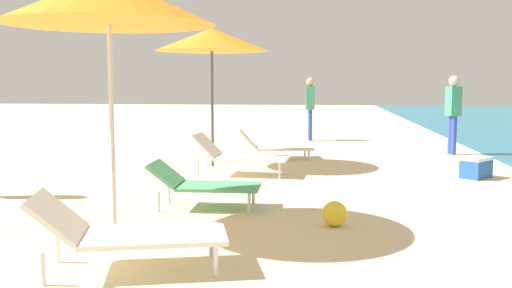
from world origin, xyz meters
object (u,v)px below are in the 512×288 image
object	(u,v)px
lounger_third_inland	(126,231)
lounger_third_shoreside	(203,183)
lounger_farthest_inland	(239,155)
person_walking_near	(310,103)
person_walking_far	(453,107)
cooler_box	(476,167)
lounger_farthest_shoreside	(273,145)
beach_ball	(335,214)
umbrella_third	(108,0)
umbrella_farthest	(212,40)

from	to	relation	value
lounger_third_inland	lounger_third_shoreside	bearing A→B (deg)	71.94
lounger_third_shoreside	lounger_farthest_inland	bearing A→B (deg)	86.98
lounger_third_shoreside	person_walking_near	bearing A→B (deg)	80.90
person_walking_far	lounger_third_shoreside	bearing A→B (deg)	43.86
lounger_third_shoreside	person_walking_far	distance (m)	7.05
lounger_third_inland	cooler_box	bearing A→B (deg)	36.71
lounger_third_shoreside	lounger_farthest_inland	distance (m)	2.50
lounger_third_inland	lounger_farthest_shoreside	world-z (taller)	lounger_third_inland
lounger_third_inland	person_walking_far	bearing A→B (deg)	47.40
lounger_farthest_shoreside	beach_ball	world-z (taller)	lounger_farthest_shoreside
lounger_third_inland	beach_ball	distance (m)	2.37
umbrella_third	person_walking_far	xyz separation A→B (m)	(4.88, 6.72, -1.34)
lounger_third_inland	person_walking_far	world-z (taller)	person_walking_far
lounger_farthest_inland	beach_ball	bearing A→B (deg)	-61.04
lounger_third_inland	person_walking_far	xyz separation A→B (m)	(4.31, 7.98, 0.67)
lounger_farthest_shoreside	lounger_farthest_inland	xyz separation A→B (m)	(-0.39, -2.08, 0.07)
person_walking_far	beach_ball	xyz separation A→B (m)	(-2.60, -6.36, -0.86)
lounger_third_inland	cooler_box	size ratio (longest dim) A/B	2.88
cooler_box	umbrella_farthest	bearing A→B (deg)	169.64
lounger_third_inland	umbrella_farthest	xyz separation A→B (m)	(-0.37, 5.76, 1.93)
person_walking_far	beach_ball	distance (m)	6.93
lounger_farthest_inland	person_walking_near	xyz separation A→B (m)	(1.06, 5.73, 0.65)
lounger_third_shoreside	lounger_farthest_inland	size ratio (longest dim) A/B	0.84
beach_ball	umbrella_farthest	bearing A→B (deg)	116.73
lounger_third_shoreside	person_walking_far	world-z (taller)	person_walking_far
person_walking_near	lounger_farthest_inland	bearing A→B (deg)	77.18
lounger_third_inland	lounger_farthest_inland	xyz separation A→B (m)	(0.24, 4.84, 0.00)
lounger_farthest_shoreside	beach_ball	bearing A→B (deg)	-87.99
beach_ball	person_walking_near	bearing A→B (deg)	92.66
lounger_third_inland	lounger_farthest_inland	size ratio (longest dim) A/B	1.04
lounger_farthest_inland	person_walking_far	size ratio (longest dim) A/B	0.96
person_walking_near	lounger_farthest_shoreside	bearing A→B (deg)	77.25
umbrella_farthest	beach_ball	distance (m)	5.10
lounger_farthest_inland	beach_ball	distance (m)	3.55
lounger_third_shoreside	beach_ball	world-z (taller)	lounger_third_shoreside
umbrella_farthest	cooler_box	bearing A→B (deg)	-10.36
lounger_farthest_shoreside	umbrella_third	bearing A→B (deg)	-111.51
person_walking_near	person_walking_far	distance (m)	3.97
lounger_farthest_inland	beach_ball	world-z (taller)	lounger_farthest_inland
lounger_third_shoreside	cooler_box	bearing A→B (deg)	32.90
cooler_box	beach_ball	size ratio (longest dim) A/B	2.12
umbrella_third	lounger_farthest_inland	world-z (taller)	umbrella_third
lounger_third_inland	beach_ball	world-z (taller)	lounger_third_inland
lounger_third_shoreside	lounger_farthest_shoreside	bearing A→B (deg)	82.94
umbrella_farthest	lounger_farthest_shoreside	size ratio (longest dim) A/B	1.61
lounger_third_shoreside	person_walking_near	xyz separation A→B (m)	(1.14, 8.23, 0.67)
umbrella_third	beach_ball	size ratio (longest dim) A/B	9.75
lounger_third_inland	cooler_box	world-z (taller)	lounger_third_inland
person_walking_far	lounger_farthest_inland	bearing A→B (deg)	27.87
person_walking_near	umbrella_farthest	bearing A→B (deg)	68.55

